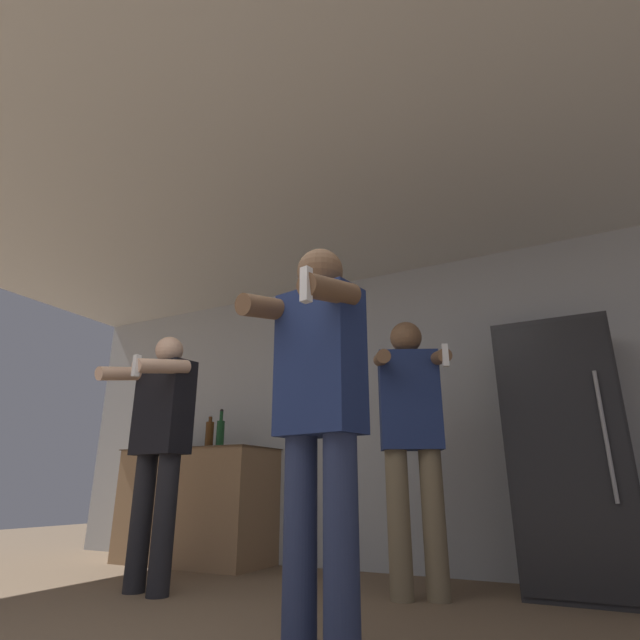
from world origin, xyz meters
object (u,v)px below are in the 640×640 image
at_px(refrigerator, 567,454).
at_px(person_man_side, 159,436).
at_px(bottle_amber_bourbon, 187,435).
at_px(person_spectator_back, 411,431).
at_px(bottle_red_label, 148,441).
at_px(bottle_dark_rum, 220,432).
at_px(person_woman_foreground, 319,406).
at_px(bottle_brown_liquor, 209,434).

bearing_deg(refrigerator, person_man_side, -155.03).
distance_m(bottle_amber_bourbon, person_spectator_back, 2.40).
bearing_deg(bottle_amber_bourbon, bottle_red_label, 180.00).
height_order(person_man_side, person_spectator_back, person_spectator_back).
distance_m(bottle_dark_rum, person_man_side, 1.16).
height_order(refrigerator, person_man_side, refrigerator).
bearing_deg(bottle_red_label, person_man_side, -42.11).
bearing_deg(person_woman_foreground, bottle_dark_rum, 136.44).
bearing_deg(bottle_dark_rum, person_man_side, -73.07).
relative_size(refrigerator, bottle_brown_liquor, 5.48).
distance_m(refrigerator, person_woman_foreground, 2.13).
xyz_separation_m(person_woman_foreground, person_spectator_back, (-0.02, 1.38, 0.02)).
distance_m(person_woman_foreground, person_man_side, 1.80).
xyz_separation_m(bottle_red_label, bottle_amber_bourbon, (0.49, -0.00, 0.03)).
relative_size(refrigerator, bottle_amber_bourbon, 5.06).
height_order(bottle_dark_rum, bottle_brown_liquor, bottle_dark_rum).
relative_size(bottle_red_label, bottle_brown_liquor, 0.82).
relative_size(refrigerator, person_spectator_back, 0.98).
xyz_separation_m(bottle_dark_rum, person_spectator_back, (1.95, -0.49, -0.13)).
xyz_separation_m(bottle_dark_rum, bottle_amber_bourbon, (-0.40, -0.00, -0.01)).
height_order(bottle_amber_bourbon, person_man_side, person_man_side).
relative_size(bottle_amber_bourbon, person_man_side, 0.20).
bearing_deg(bottle_red_label, bottle_brown_liquor, -0.00).
bearing_deg(bottle_brown_liquor, bottle_red_label, 180.00).
bearing_deg(person_spectator_back, refrigerator, 31.95).
relative_size(person_man_side, person_spectator_back, 0.97).
distance_m(bottle_amber_bourbon, bottle_brown_liquor, 0.27).
bearing_deg(person_woman_foreground, person_man_side, 154.83).
bearing_deg(bottle_brown_liquor, person_man_side, -67.33).
height_order(refrigerator, person_spectator_back, person_spectator_back).
bearing_deg(person_spectator_back, bottle_amber_bourbon, 168.14).
relative_size(bottle_dark_rum, bottle_red_label, 1.38).
xyz_separation_m(bottle_dark_rum, person_woman_foreground, (1.97, -1.87, -0.15)).
relative_size(bottle_red_label, person_woman_foreground, 0.15).
xyz_separation_m(refrigerator, person_man_side, (-2.51, -1.17, 0.12)).
bearing_deg(bottle_amber_bourbon, bottle_brown_liquor, 0.00).
bearing_deg(person_spectator_back, bottle_dark_rum, 165.81).
distance_m(refrigerator, bottle_dark_rum, 2.86).
xyz_separation_m(refrigerator, bottle_dark_rum, (-2.84, -0.06, 0.27)).
bearing_deg(bottle_dark_rum, person_woman_foreground, -43.56).
bearing_deg(bottle_brown_liquor, person_spectator_back, -13.36).
bearing_deg(bottle_red_label, bottle_dark_rum, -0.00).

